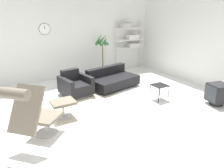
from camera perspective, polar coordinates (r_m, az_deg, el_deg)
name	(u,v)px	position (r m, az deg, el deg)	size (l,w,h in m)	color
ground_plane	(105,109)	(5.46, -1.72, -6.60)	(12.00, 12.00, 0.00)	white
wall_back	(62,38)	(7.84, -12.92, 11.52)	(12.00, 0.09, 2.80)	silver
wall_right	(207,42)	(7.37, 23.61, 9.98)	(0.06, 12.00, 2.80)	silver
round_rug	(110,112)	(5.30, -0.63, -7.35)	(2.54, 2.54, 0.01)	#BCB29E
lounge_chair	(32,110)	(4.10, -20.24, -6.46)	(1.14, 1.13, 1.21)	#BCBCC1
ottoman	(63,105)	(5.08, -12.69, -5.29)	(0.53, 0.45, 0.40)	#BCBCC1
armchair_red	(75,86)	(6.37, -9.57, -0.50)	(0.87, 0.93, 0.70)	silver
couch_low	(112,80)	(6.94, 0.05, 1.04)	(1.66, 1.19, 0.60)	black
side_table	(160,87)	(6.04, 12.36, -0.67)	(0.39, 0.39, 0.42)	black
crt_television	(218,94)	(6.24, 25.90, -2.28)	(0.55, 0.54, 0.55)	black
potted_plant	(103,58)	(8.06, -2.49, 6.83)	(0.53, 0.51, 1.53)	silver
shelf_unit	(131,37)	(8.84, 4.87, 12.11)	(1.23, 0.28, 1.94)	#BCBCC1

